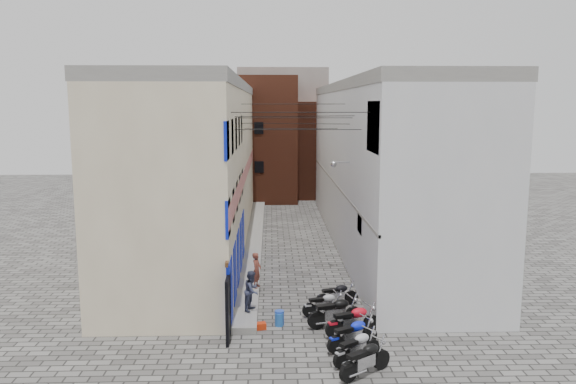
{
  "coord_description": "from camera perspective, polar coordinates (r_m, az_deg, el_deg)",
  "views": [
    {
      "loc": [
        -1.08,
        -18.18,
        7.78
      ],
      "look_at": [
        -0.15,
        12.39,
        3.0
      ],
      "focal_mm": 35.0,
      "sensor_mm": 36.0,
      "label": 1
    }
  ],
  "objects": [
    {
      "name": "red_crate",
      "position": [
        20.19,
        -2.8,
        -13.44
      ],
      "size": [
        0.41,
        0.34,
        0.23
      ],
      "primitive_type": "cube",
      "rotation": [
        0.0,
        0.0,
        0.21
      ],
      "color": "red",
      "rests_on": "ground"
    },
    {
      "name": "ground",
      "position": [
        19.8,
        1.57,
        -14.25
      ],
      "size": [
        90.0,
        90.0,
        0.0
      ],
      "primitive_type": "plane",
      "color": "#4E4C4A",
      "rests_on": "ground"
    },
    {
      "name": "motorcycle_e",
      "position": [
        20.27,
        4.83,
        -11.9
      ],
      "size": [
        2.16,
        1.21,
        1.19
      ],
      "primitive_type": null,
      "rotation": [
        0.0,
        0.0,
        -1.28
      ],
      "color": "black",
      "rests_on": "ground"
    },
    {
      "name": "motorcycle_d",
      "position": [
        19.59,
        6.65,
        -12.71
      ],
      "size": [
        2.13,
        1.26,
        1.17
      ],
      "primitive_type": null,
      "rotation": [
        0.0,
        0.0,
        -1.24
      ],
      "color": "red",
      "rests_on": "ground"
    },
    {
      "name": "building_far_brick_left",
      "position": [
        46.27,
        -2.89,
        5.43
      ],
      "size": [
        6.0,
        6.0,
        10.0
      ],
      "primitive_type": "cube",
      "color": "brown",
      "rests_on": "ground"
    },
    {
      "name": "motorcycle_g",
      "position": [
        22.23,
        5.0,
        -10.24
      ],
      "size": [
        1.85,
        1.05,
        1.02
      ],
      "primitive_type": null,
      "rotation": [
        0.0,
        0.0,
        -1.27
      ],
      "color": "black",
      "rests_on": "ground"
    },
    {
      "name": "building_far_brick_right",
      "position": [
        48.49,
        3.1,
        4.4
      ],
      "size": [
        5.0,
        6.0,
        8.0
      ],
      "primitive_type": "cube",
      "color": "brown",
      "rests_on": "ground"
    },
    {
      "name": "person_a",
      "position": [
        23.5,
        -3.21,
        -7.93
      ],
      "size": [
        0.51,
        0.62,
        1.47
      ],
      "primitive_type": "imported",
      "rotation": [
        0.0,
        0.0,
        1.23
      ],
      "color": "brown",
      "rests_on": "plinth"
    },
    {
      "name": "motorcycle_f",
      "position": [
        21.26,
        3.7,
        -11.18
      ],
      "size": [
        1.77,
        0.92,
        0.98
      ],
      "primitive_type": null,
      "rotation": [
        0.0,
        0.0,
        -1.33
      ],
      "color": "#9F9FA3",
      "rests_on": "ground"
    },
    {
      "name": "building_far_concrete",
      "position": [
        52.24,
        -0.56,
        6.38
      ],
      "size": [
        8.0,
        5.0,
        11.0
      ],
      "primitive_type": "cube",
      "color": "gray",
      "rests_on": "ground"
    },
    {
      "name": "motorcycle_a",
      "position": [
        17.02,
        7.87,
        -16.31
      ],
      "size": [
        1.92,
        1.6,
        1.11
      ],
      "primitive_type": null,
      "rotation": [
        0.0,
        0.0,
        -0.96
      ],
      "color": "black",
      "rests_on": "ground"
    },
    {
      "name": "motorcycle_b",
      "position": [
        17.75,
        7.04,
        -15.27
      ],
      "size": [
        1.84,
        1.54,
        1.07
      ],
      "primitive_type": null,
      "rotation": [
        0.0,
        0.0,
        -0.95
      ],
      "color": "#AEACB1",
      "rests_on": "ground"
    },
    {
      "name": "motorcycle_c",
      "position": [
        18.61,
        6.6,
        -14.03
      ],
      "size": [
        1.96,
        1.42,
        1.1
      ],
      "primitive_type": null,
      "rotation": [
        0.0,
        0.0,
        -1.08
      ],
      "color": "#0D1FCE",
      "rests_on": "ground"
    },
    {
      "name": "person_b",
      "position": [
        21.02,
        -3.69,
        -9.96
      ],
      "size": [
        0.79,
        0.88,
        1.49
      ],
      "primitive_type": "imported",
      "rotation": [
        0.0,
        0.0,
        1.2
      ],
      "color": "#393D55",
      "rests_on": "plinth"
    },
    {
      "name": "overhead_wires",
      "position": [
        25.85,
        0.66,
        7.43
      ],
      "size": [
        5.8,
        13.02,
        1.32
      ],
      "color": "black",
      "rests_on": "ground"
    },
    {
      "name": "water_jug_far",
      "position": [
        20.47,
        -0.88,
        -12.66
      ],
      "size": [
        0.37,
        0.37,
        0.52
      ],
      "primitive_type": "cylinder",
      "rotation": [
        0.0,
        0.0,
        -0.11
      ],
      "color": "#2449B8",
      "rests_on": "ground"
    },
    {
      "name": "building_left",
      "position": [
        31.54,
        -8.85,
        2.81
      ],
      "size": [
        5.1,
        27.0,
        9.0
      ],
      "color": "beige",
      "rests_on": "ground"
    },
    {
      "name": "plinth",
      "position": [
        32.12,
        -3.44,
        -4.92
      ],
      "size": [
        0.9,
        26.0,
        0.25
      ],
      "primitive_type": "cube",
      "color": "gray",
      "rests_on": "ground"
    },
    {
      "name": "far_shopfront",
      "position": [
        43.88,
        -0.31,
        0.26
      ],
      "size": [
        2.0,
        0.3,
        2.4
      ],
      "primitive_type": "cube",
      "color": "black",
      "rests_on": "ground"
    },
    {
      "name": "water_jug_near",
      "position": [
        20.4,
        -0.9,
        -12.82
      ],
      "size": [
        0.4,
        0.4,
        0.47
      ],
      "primitive_type": "cylinder",
      "rotation": [
        0.0,
        0.0,
        -0.42
      ],
      "color": "#245FB5",
      "rests_on": "ground"
    },
    {
      "name": "building_right",
      "position": [
        31.93,
        9.25,
        2.88
      ],
      "size": [
        5.94,
        26.0,
        9.0
      ],
      "color": "silver",
      "rests_on": "ground"
    }
  ]
}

